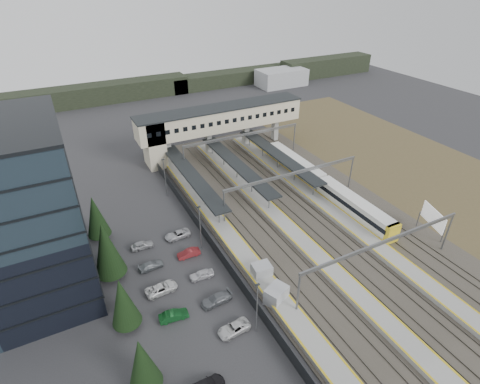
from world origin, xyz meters
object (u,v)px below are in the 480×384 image
relay_cabin_far (262,272)px  footbridge (210,122)px  relay_cabin_near (276,295)px  billboard (433,218)px  train (323,184)px

relay_cabin_far → footbridge: (10.47, 42.24, 6.71)m
relay_cabin_near → relay_cabin_far: size_ratio=1.27×
relay_cabin_near → footbridge: footbridge is taller
footbridge → billboard: size_ratio=7.11×
relay_cabin_near → relay_cabin_far: bearing=83.7°
relay_cabin_far → train: 27.40m
relay_cabin_near → train: train is taller
relay_cabin_far → train: train is taller
relay_cabin_near → footbridge: 48.80m
relay_cabin_far → billboard: size_ratio=0.51×
footbridge → billboard: 50.50m
relay_cabin_near → train: 30.75m
footbridge → train: footbridge is taller
relay_cabin_near → footbridge: (11.00, 47.07, 6.67)m
train → relay_cabin_near: bearing=-139.3°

